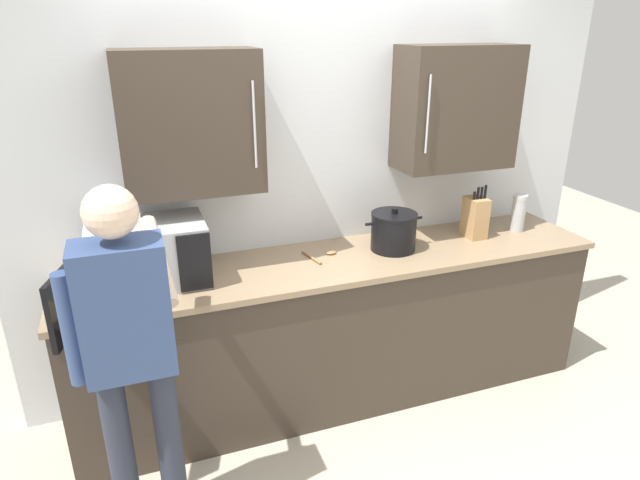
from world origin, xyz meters
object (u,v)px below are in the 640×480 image
at_px(microwave_oven, 142,256).
at_px(thermos_flask, 518,213).
at_px(knife_block, 475,217).
at_px(person_figure, 130,346).
at_px(wooden_spoon, 322,255).
at_px(stock_pot, 394,231).

bearing_deg(microwave_oven, thermos_flask, 0.03).
height_order(microwave_oven, knife_block, knife_block).
bearing_deg(person_figure, microwave_oven, 82.22).
height_order(wooden_spoon, person_figure, person_figure).
bearing_deg(person_figure, knife_block, 18.25).
relative_size(knife_block, thermos_flask, 1.41).
distance_m(knife_block, thermos_flask, 0.33).
bearing_deg(thermos_flask, stock_pot, -179.29).
relative_size(wooden_spoon, person_figure, 0.12).
xyz_separation_m(stock_pot, wooden_spoon, (-0.43, 0.04, -0.10)).
distance_m(stock_pot, knife_block, 0.57).
distance_m(microwave_oven, knife_block, 1.99).
xyz_separation_m(knife_block, person_figure, (-2.08, -0.69, -0.07)).
bearing_deg(microwave_oven, stock_pot, -0.40).
relative_size(thermos_flask, person_figure, 0.15).
xyz_separation_m(knife_block, wooden_spoon, (-1.00, 0.03, -0.12)).
height_order(microwave_oven, stock_pot, microwave_oven).
height_order(thermos_flask, wooden_spoon, thermos_flask).
height_order(microwave_oven, person_figure, person_figure).
bearing_deg(knife_block, person_figure, -161.75).
xyz_separation_m(microwave_oven, wooden_spoon, (0.98, 0.03, -0.15)).
relative_size(stock_pot, person_figure, 0.22).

